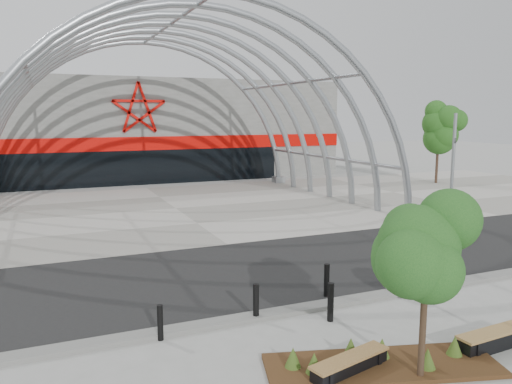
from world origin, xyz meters
TOP-DOWN VIEW (x-y plane):
  - ground at (0.00, 0.00)m, footprint 140.00×140.00m
  - road at (0.00, 3.50)m, footprint 140.00×7.00m
  - forecourt at (0.00, 15.50)m, footprint 60.00×17.00m
  - kerb at (0.00, -0.25)m, footprint 60.00×0.50m
  - arena_building at (0.00, 33.45)m, footprint 34.00×15.24m
  - vault_canopy at (0.00, 15.50)m, footprint 20.80×15.80m
  - planting_bed at (-0.44, -3.56)m, footprint 5.10×2.79m
  - signal_pole at (10.59, 5.88)m, footprint 0.18×0.75m
  - street_tree_0 at (0.03, -4.27)m, footprint 1.81×1.81m
  - bench_0 at (-1.17, -3.59)m, footprint 1.97×0.86m
  - bench_1 at (2.49, -3.88)m, footprint 2.09×0.59m
  - bollard_0 at (-4.34, -0.51)m, footprint 0.14×0.14m
  - bollard_1 at (-0.12, -1.12)m, footprint 0.16×0.16m
  - bollard_2 at (-1.84, -0.31)m, footprint 0.15×0.15m
  - bollard_3 at (0.68, 0.40)m, footprint 0.16×0.16m
  - bollard_4 at (4.32, 0.64)m, footprint 0.14×0.14m
  - bg_tree_1 at (21.00, 18.00)m, footprint 2.70×2.70m

SIDE VIEW (x-z plane):
  - ground at x=0.00m, z-range 0.00..0.00m
  - road at x=0.00m, z-range 0.00..0.02m
  - vault_canopy at x=0.00m, z-range -10.16..10.20m
  - forecourt at x=0.00m, z-range 0.00..0.04m
  - kerb at x=0.00m, z-range 0.00..0.12m
  - planting_bed at x=-0.44m, z-range -0.13..0.38m
  - bench_0 at x=-1.17m, z-range -0.01..0.40m
  - bench_1 at x=2.49m, z-range -0.01..0.43m
  - bollard_4 at x=4.32m, z-range 0.00..0.85m
  - bollard_0 at x=-4.34m, z-range 0.00..0.86m
  - bollard_2 at x=-1.84m, z-range 0.00..0.96m
  - bollard_3 at x=0.68m, z-range 0.00..0.98m
  - bollard_1 at x=-0.12m, z-range 0.00..1.01m
  - signal_pole at x=10.59m, z-range 0.12..5.41m
  - street_tree_0 at x=0.03m, z-range 0.90..5.03m
  - arena_building at x=0.00m, z-range -0.01..7.99m
  - bg_tree_1 at x=21.00m, z-range 1.29..7.20m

